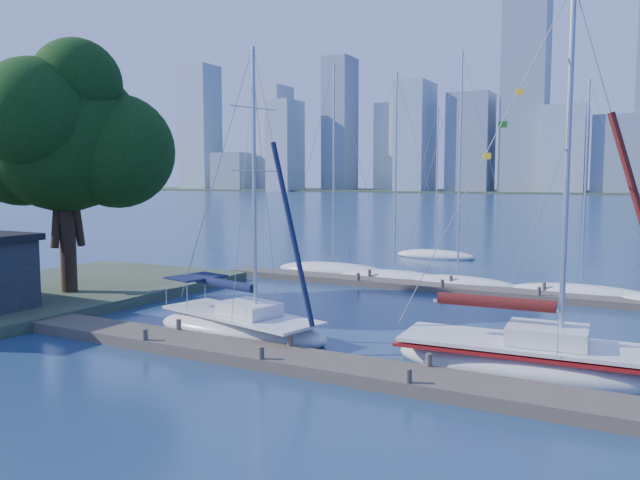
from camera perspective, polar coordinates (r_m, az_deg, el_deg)
The scene contains 13 objects.
ground at distance 21.33m, azimuth -4.02°, elevation -11.22°, with size 700.00×700.00×0.00m, color navy.
near_dock at distance 21.27m, azimuth -4.02°, elevation -10.71°, with size 26.00×2.00×0.40m, color #4D4438.
far_dock at distance 34.94m, azimuth 13.07°, elevation -4.45°, with size 30.00×1.80×0.36m, color #4D4438.
shore at distance 35.01m, azimuth -25.49°, elevation -4.72°, with size 12.00×22.00×0.50m, color #38472D.
far_shore at distance 337.48m, azimuth 26.48°, elevation 3.88°, with size 800.00×100.00×1.50m, color #38472D.
tree at distance 33.71m, azimuth -22.38°, elevation 9.12°, with size 10.03×9.12×12.81m.
sailboat_navy at distance 24.85m, azimuth -7.32°, elevation -6.63°, with size 8.08×4.24×11.58m.
sailboat_maroon at distance 21.16m, azimuth 18.45°, elevation -8.97°, with size 8.68×3.28×12.52m.
bg_boat_0 at distance 40.79m, azimuth 1.25°, elevation -2.76°, with size 8.40×3.59×13.90m.
bg_boat_1 at distance 38.08m, azimuth 6.82°, elevation -3.43°, with size 7.17×2.48×12.83m.
bg_boat_2 at distance 36.62m, azimuth 12.46°, elevation -3.87°, with size 7.24×2.90×13.59m.
bg_boat_3 at distance 35.47m, azimuth 22.76°, elevation -4.50°, with size 7.67×4.82×11.58m.
bg_boat_6 at distance 50.11m, azimuth 10.52°, elevation -1.35°, with size 6.57×2.90×12.04m.
Camera 1 is at (10.95, -17.25, 6.13)m, focal length 35.00 mm.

